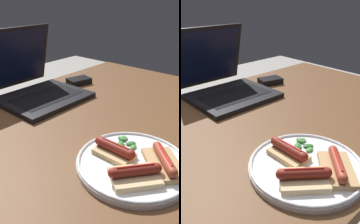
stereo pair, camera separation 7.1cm
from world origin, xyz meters
TOP-DOWN VIEW (x-y plane):
  - desk at (0.00, 0.00)m, footprint 1.19×0.79m
  - laptop at (-0.03, 0.27)m, footprint 0.30×0.32m
  - plate at (-0.15, -0.25)m, footprint 0.27×0.27m
  - sausage_toast_left at (-0.12, -0.31)m, footprint 0.13×0.13m
  - sausage_toast_middle at (-0.16, -0.20)m, footprint 0.06×0.11m
  - sausage_toast_right at (-0.20, -0.28)m, footprint 0.12×0.12m
  - salad_pile at (-0.10, -0.19)m, footprint 0.07×0.06m
  - external_drive at (0.20, 0.25)m, footprint 0.11×0.09m

SIDE VIEW (x-z plane):
  - desk at x=0.00m, z-range 0.32..1.09m
  - plate at x=-0.15m, z-range 0.77..0.79m
  - external_drive at x=0.20m, z-range 0.77..0.80m
  - salad_pile at x=-0.10m, z-range 0.78..0.79m
  - sausage_toast_left at x=-0.12m, z-range 0.78..0.82m
  - sausage_toast_right at x=-0.20m, z-range 0.78..0.82m
  - sausage_toast_middle at x=-0.16m, z-range 0.78..0.82m
  - laptop at x=-0.03m, z-range 0.69..0.95m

